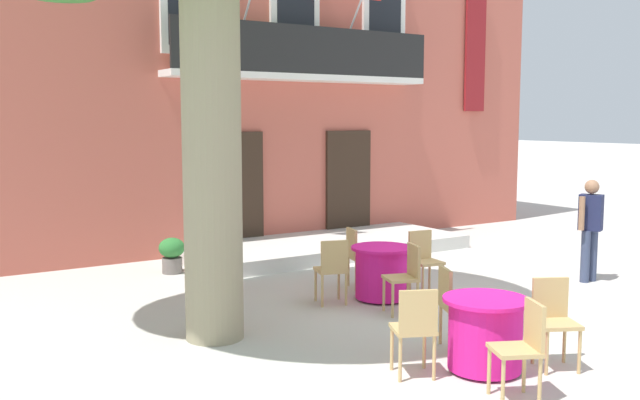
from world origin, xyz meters
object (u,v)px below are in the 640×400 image
object	(u,v)px
cafe_chair_middle_3	(424,257)
cafe_table_middle	(382,272)
cafe_chair_near_tree_1	(523,343)
cafe_chair_middle_1	(332,267)
cafe_chair_middle_2	(406,274)
cafe_table_near_tree	(485,334)
ground_planter_left	(172,253)
pedestrian_near_entrance	(590,225)
cafe_chair_middle_0	(358,253)
cafe_chair_near_tree_2	(554,316)
cafe_chair_near_tree_0	(415,326)
cafe_chair_near_tree_3	(454,302)

from	to	relation	value
cafe_chair_middle_3	cafe_table_middle	bearing A→B (deg)	178.12
cafe_chair_near_tree_1	cafe_chair_middle_1	size ratio (longest dim) A/B	1.00
cafe_chair_middle_2	cafe_chair_middle_3	bearing A→B (deg)	37.84
cafe_chair_near_tree_1	cafe_chair_middle_1	distance (m)	3.73
cafe_chair_middle_3	cafe_chair_middle_2	bearing A→B (deg)	-142.16
cafe_table_near_tree	ground_planter_left	xyz separation A→B (m)	(-0.99, 6.10, -0.06)
cafe_chair_middle_2	pedestrian_near_entrance	bearing A→B (deg)	-2.04
cafe_chair_middle_0	pedestrian_near_entrance	world-z (taller)	pedestrian_near_entrance
pedestrian_near_entrance	cafe_chair_near_tree_2	bearing A→B (deg)	-147.93
cafe_chair_near_tree_0	cafe_chair_middle_0	distance (m)	3.77
cafe_chair_middle_3	pedestrian_near_entrance	world-z (taller)	pedestrian_near_entrance
cafe_chair_near_tree_3	cafe_chair_middle_2	world-z (taller)	same
cafe_chair_near_tree_0	cafe_table_near_tree	bearing A→B (deg)	-18.76
cafe_chair_middle_1	pedestrian_near_entrance	world-z (taller)	pedestrian_near_entrance
cafe_chair_middle_3	pedestrian_near_entrance	bearing A→B (deg)	-17.44
cafe_chair_near_tree_1	ground_planter_left	world-z (taller)	cafe_chair_near_tree_1
cafe_chair_near_tree_1	cafe_chair_near_tree_3	size ratio (longest dim) A/B	1.00
cafe_table_middle	pedestrian_near_entrance	xyz separation A→B (m)	(3.42, -0.86, 0.51)
cafe_chair_near_tree_2	ground_planter_left	size ratio (longest dim) A/B	1.53
cafe_chair_near_tree_2	cafe_chair_near_tree_1	bearing A→B (deg)	-155.27
cafe_chair_near_tree_2	cafe_chair_middle_2	size ratio (longest dim) A/B	1.00
cafe_chair_near_tree_0	cafe_chair_near_tree_1	bearing A→B (deg)	-64.22
cafe_chair_middle_0	cafe_chair_middle_2	xyz separation A→B (m)	(-0.29, -1.48, 0.00)
cafe_chair_near_tree_2	cafe_chair_middle_0	xyz separation A→B (m)	(0.30, 3.86, 0.00)
cafe_chair_near_tree_0	cafe_chair_middle_1	bearing A→B (deg)	72.76
ground_planter_left	cafe_chair_near_tree_1	bearing A→B (deg)	-83.86
cafe_chair_near_tree_3	pedestrian_near_entrance	bearing A→B (deg)	17.41
cafe_chair_near_tree_3	ground_planter_left	size ratio (longest dim) A/B	1.53
cafe_chair_near_tree_0	cafe_chair_middle_3	distance (m)	3.49
cafe_chair_near_tree_2	cafe_chair_middle_3	xyz separation A→B (m)	(0.93, 3.09, 0.00)
pedestrian_near_entrance	cafe_table_near_tree	bearing A→B (deg)	-155.22
cafe_table_near_tree	cafe_chair_near_tree_1	size ratio (longest dim) A/B	0.95
cafe_chair_near_tree_3	cafe_chair_middle_1	xyz separation A→B (m)	(-0.10, 2.28, 0.00)
cafe_chair_near_tree_0	ground_planter_left	xyz separation A→B (m)	(-0.27, 5.85, -0.20)
cafe_chair_near_tree_2	cafe_chair_middle_2	bearing A→B (deg)	89.67
cafe_chair_near_tree_0	cafe_chair_middle_2	bearing A→B (deg)	52.60
ground_planter_left	cafe_chair_near_tree_0	bearing A→B (deg)	-87.34
cafe_chair_middle_2	pedestrian_near_entrance	xyz separation A→B (m)	(3.59, -0.13, 0.38)
cafe_chair_near_tree_2	pedestrian_near_entrance	size ratio (longest dim) A/B	0.57
cafe_chair_near_tree_3	cafe_chair_middle_1	bearing A→B (deg)	92.59
cafe_table_near_tree	cafe_chair_near_tree_1	world-z (taller)	cafe_chair_near_tree_1
cafe_table_near_tree	cafe_chair_middle_3	distance (m)	3.27
cafe_table_middle	cafe_chair_middle_1	distance (m)	0.77
cafe_chair_near_tree_0	cafe_chair_near_tree_2	distance (m)	1.51
cafe_table_middle	ground_planter_left	world-z (taller)	cafe_table_middle
cafe_table_near_tree	cafe_chair_near_tree_1	distance (m)	0.77
cafe_table_near_tree	cafe_chair_near_tree_0	size ratio (longest dim) A/B	0.95
cafe_chair_near_tree_1	cafe_chair_middle_2	xyz separation A→B (m)	(0.97, 2.82, 0.00)
cafe_table_near_tree	cafe_chair_middle_1	size ratio (longest dim) A/B	0.95
cafe_chair_near_tree_1	cafe_table_middle	distance (m)	3.74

